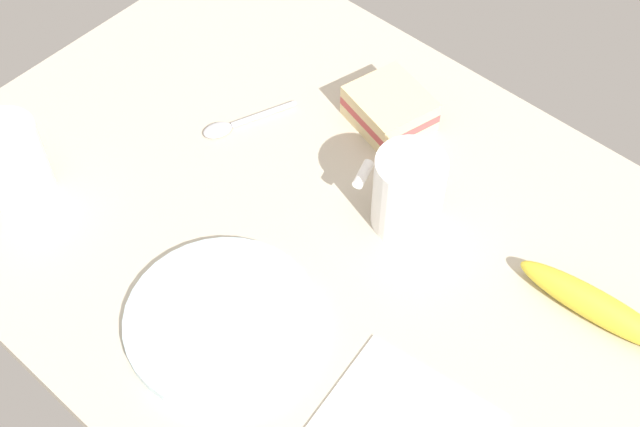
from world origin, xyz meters
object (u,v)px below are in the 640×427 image
Objects in this scene: banana at (597,306)px; coffee_mug_black at (408,191)px; spoon at (235,124)px; glass_of_milk at (14,166)px; sandwich_main at (390,109)px; plate_of_food at (222,320)px.

coffee_mug_black is at bearing 8.45° from banana.
coffee_mug_black is 24.81cm from spoon.
coffee_mug_black is 0.56× the size of banana.
coffee_mug_black is 0.96× the size of glass_of_milk.
banana is (-33.08, 7.15, -0.55)cm from sandwich_main.
glass_of_milk reaches higher than coffee_mug_black.
sandwich_main is 33.85cm from banana.
plate_of_food is 24.03cm from coffee_mug_black.
coffee_mug_black is 0.91× the size of sandwich_main.
coffee_mug_black is at bearing 135.98° from sandwich_main.
glass_of_milk is at bearing 36.79° from coffee_mug_black.
coffee_mug_black is at bearing -143.21° from glass_of_milk.
plate_of_food is at bearing 76.41° from coffee_mug_black.
plate_of_food is 1.13× the size of banana.
coffee_mug_black is 15.31cm from sandwich_main.
spoon is at bearing 6.06° from coffee_mug_black.
coffee_mug_black reaches higher than sandwich_main.
coffee_mug_black reaches higher than plate_of_food.
glass_of_milk is 0.58× the size of banana.
coffee_mug_black is 0.84× the size of spoon.
banana is (-22.26, -3.31, -3.38)cm from coffee_mug_black.
banana is 46.89cm from spoon.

